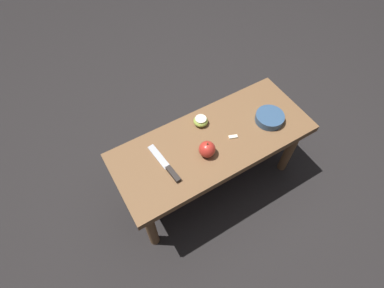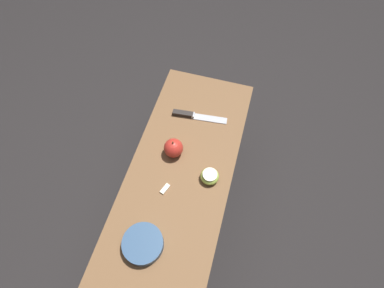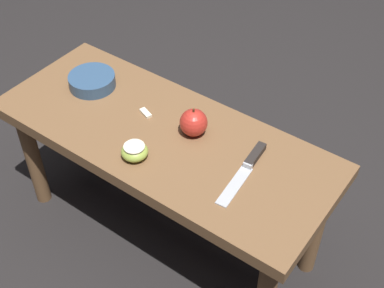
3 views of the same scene
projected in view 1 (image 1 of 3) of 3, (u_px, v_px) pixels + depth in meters
ground_plane at (209, 182)px, 1.86m from camera, size 8.00×8.00×0.00m
wooden_bench at (213, 147)px, 1.54m from camera, size 1.03×0.42×0.45m
knife at (169, 168)px, 1.38m from camera, size 0.05×0.25×0.02m
apple_whole at (207, 149)px, 1.41m from camera, size 0.08×0.08×0.09m
apple_cut at (200, 121)px, 1.52m from camera, size 0.07×0.07×0.04m
apple_slice_near_knife at (233, 137)px, 1.49m from camera, size 0.05×0.03×0.01m
bowl at (270, 118)px, 1.54m from camera, size 0.15×0.15×0.04m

